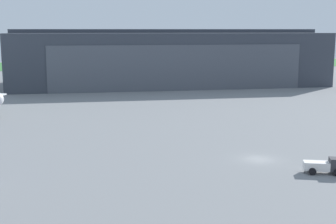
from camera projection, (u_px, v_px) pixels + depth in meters
The scene contains 4 objects.
ground_plane at pixel (258, 159), 66.77m from camera, with size 440.00×440.00×0.00m, color slate.
grass_field_strip at pixel (131, 65), 246.75m from camera, with size 440.00×56.00×0.08m, color #377636.
maintenance_hangar at pixel (168, 58), 158.20m from camera, with size 101.80×36.76×18.46m.
pushback_tractor at pixel (326, 166), 60.01m from camera, with size 5.38×3.24×2.10m.
Camera 1 is at (-24.04, -61.31, 18.28)m, focal length 49.99 mm.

